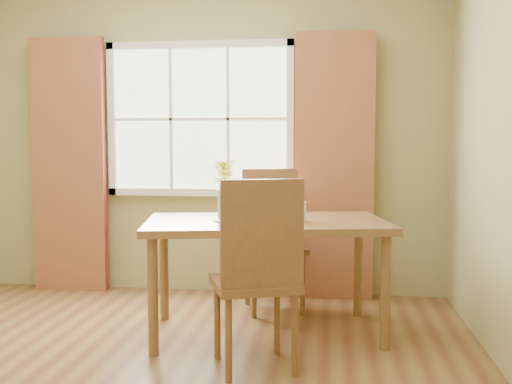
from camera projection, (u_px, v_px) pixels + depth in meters
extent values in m
cube|color=brown|center=(131.00, 373.00, 3.42)|extent=(4.20, 3.80, 0.02)
cube|color=#99915C|center=(201.00, 137.00, 5.19)|extent=(4.20, 0.02, 2.70)
cube|color=#B6D19E|center=(200.00, 119.00, 5.15)|extent=(1.50, 0.02, 1.20)
cube|color=white|center=(199.00, 44.00, 5.07)|extent=(1.62, 0.04, 0.06)
cube|color=white|center=(200.00, 192.00, 5.17)|extent=(1.62, 0.04, 0.06)
cube|color=white|center=(112.00, 120.00, 5.22)|extent=(0.06, 0.04, 1.32)
cube|color=white|center=(290.00, 119.00, 5.02)|extent=(0.06, 0.04, 1.32)
cube|color=white|center=(199.00, 119.00, 5.12)|extent=(1.50, 0.03, 0.02)
cube|color=maroon|center=(69.00, 165.00, 5.23)|extent=(0.65, 0.08, 2.20)
cube|color=maroon|center=(334.00, 167.00, 4.94)|extent=(0.65, 0.08, 2.20)
cube|color=brown|center=(266.00, 224.00, 4.03)|extent=(1.74, 1.18, 0.05)
cylinder|color=brown|center=(153.00, 296.00, 3.65)|extent=(0.06, 0.06, 0.73)
cylinder|color=brown|center=(385.00, 293.00, 3.74)|extent=(0.06, 0.06, 0.73)
cylinder|color=brown|center=(164.00, 270.00, 4.39)|extent=(0.06, 0.06, 0.73)
cylinder|color=brown|center=(358.00, 268.00, 4.48)|extent=(0.06, 0.06, 0.73)
cube|color=brown|center=(254.00, 284.00, 3.44)|extent=(0.59, 0.59, 0.04)
cube|color=brown|center=(263.00, 234.00, 3.21)|extent=(0.45, 0.20, 0.59)
cylinder|color=brown|center=(229.00, 340.00, 3.24)|extent=(0.04, 0.04, 0.47)
cylinder|color=brown|center=(295.00, 335.00, 3.33)|extent=(0.04, 0.04, 0.47)
cylinder|color=brown|center=(217.00, 320.00, 3.60)|extent=(0.04, 0.04, 0.47)
cylinder|color=brown|center=(277.00, 316.00, 3.69)|extent=(0.04, 0.04, 0.47)
cube|color=brown|center=(274.00, 248.00, 4.63)|extent=(0.56, 0.56, 0.04)
cube|color=brown|center=(269.00, 205.00, 4.80)|extent=(0.45, 0.16, 0.58)
cylinder|color=brown|center=(254.00, 287.00, 4.44)|extent=(0.04, 0.04, 0.47)
cylinder|color=brown|center=(303.00, 285.00, 4.49)|extent=(0.04, 0.04, 0.47)
cylinder|color=brown|center=(247.00, 276.00, 4.80)|extent=(0.04, 0.04, 0.47)
cylinder|color=brown|center=(292.00, 274.00, 4.86)|extent=(0.04, 0.04, 0.47)
cube|color=beige|center=(254.00, 221.00, 3.94)|extent=(0.56, 0.53, 0.01)
cube|color=#86C531|center=(256.00, 220.00, 3.92)|extent=(0.25, 0.25, 0.01)
ellipsoid|color=#E1944C|center=(249.00, 216.00, 3.92)|extent=(0.19, 0.17, 0.04)
ellipsoid|color=#4C8C2D|center=(256.00, 215.00, 3.89)|extent=(0.09, 0.06, 0.01)
cylinder|color=red|center=(249.00, 211.00, 3.91)|extent=(0.08, 0.08, 0.01)
cylinder|color=red|center=(253.00, 210.00, 3.92)|extent=(0.08, 0.08, 0.01)
ellipsoid|color=#E1944C|center=(250.00, 205.00, 3.91)|extent=(0.19, 0.17, 0.06)
cylinder|color=silver|center=(299.00, 211.00, 3.97)|extent=(0.09, 0.09, 0.13)
cylinder|color=silver|center=(299.00, 213.00, 3.97)|extent=(0.08, 0.08, 0.11)
cylinder|color=silver|center=(223.00, 203.00, 4.17)|extent=(0.08, 0.08, 0.20)
cylinder|color=silver|center=(223.00, 210.00, 4.18)|extent=(0.07, 0.07, 0.10)
cylinder|color=#3D7028|center=(223.00, 191.00, 4.17)|extent=(0.01, 0.01, 0.37)
cylinder|color=#3D7028|center=(225.00, 196.00, 4.16)|extent=(0.01, 0.01, 0.31)
cylinder|color=#3D7028|center=(222.00, 198.00, 4.18)|extent=(0.01, 0.01, 0.26)
cylinder|color=#3D7028|center=(225.00, 193.00, 4.17)|extent=(0.01, 0.01, 0.34)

